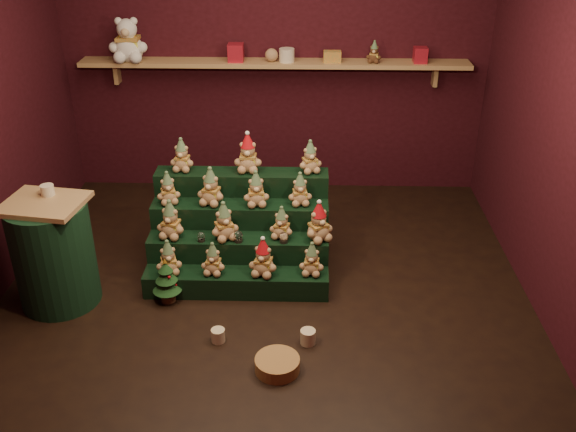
{
  "coord_description": "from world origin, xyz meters",
  "views": [
    {
      "loc": [
        0.29,
        -4.01,
        2.84
      ],
      "look_at": [
        0.17,
        0.25,
        0.56
      ],
      "focal_mm": 40.0,
      "sensor_mm": 36.0,
      "label": 1
    }
  ],
  "objects_px": {
    "mini_christmas_tree": "(167,280)",
    "mug_right": "(308,337)",
    "snow_globe_a": "(201,237)",
    "snow_globe_b": "(238,236)",
    "wicker_basket": "(277,364)",
    "snow_globe_c": "(284,237)",
    "white_bear": "(127,34)",
    "mug_left": "(218,335)",
    "side_table": "(54,253)",
    "riser_tier_front": "(236,283)",
    "brown_bear": "(374,52)"
  },
  "relations": [
    {
      "from": "snow_globe_b",
      "to": "side_table",
      "type": "height_order",
      "value": "side_table"
    },
    {
      "from": "snow_globe_b",
      "to": "mini_christmas_tree",
      "type": "xyz_separation_m",
      "value": [
        -0.51,
        -0.28,
        -0.23
      ]
    },
    {
      "from": "mug_left",
      "to": "mug_right",
      "type": "distance_m",
      "value": 0.62
    },
    {
      "from": "side_table",
      "to": "white_bear",
      "type": "bearing_deg",
      "value": 92.8
    },
    {
      "from": "snow_globe_b",
      "to": "brown_bear",
      "type": "distance_m",
      "value": 2.22
    },
    {
      "from": "riser_tier_front",
      "to": "wicker_basket",
      "type": "distance_m",
      "value": 0.93
    },
    {
      "from": "mug_right",
      "to": "snow_globe_b",
      "type": "bearing_deg",
      "value": 125.71
    },
    {
      "from": "mug_left",
      "to": "mug_right",
      "type": "bearing_deg",
      "value": -0.47
    },
    {
      "from": "riser_tier_front",
      "to": "wicker_basket",
      "type": "height_order",
      "value": "riser_tier_front"
    },
    {
      "from": "side_table",
      "to": "snow_globe_b",
      "type": "bearing_deg",
      "value": 20.88
    },
    {
      "from": "wicker_basket",
      "to": "mug_right",
      "type": "bearing_deg",
      "value": 54.5
    },
    {
      "from": "mug_right",
      "to": "snow_globe_a",
      "type": "bearing_deg",
      "value": 137.73
    },
    {
      "from": "snow_globe_a",
      "to": "snow_globe_b",
      "type": "relative_size",
      "value": 0.84
    },
    {
      "from": "white_bear",
      "to": "mug_left",
      "type": "bearing_deg",
      "value": -68.91
    },
    {
      "from": "snow_globe_c",
      "to": "mini_christmas_tree",
      "type": "relative_size",
      "value": 0.24
    },
    {
      "from": "snow_globe_b",
      "to": "wicker_basket",
      "type": "relative_size",
      "value": 0.31
    },
    {
      "from": "mini_christmas_tree",
      "to": "brown_bear",
      "type": "bearing_deg",
      "value": 49.53
    },
    {
      "from": "wicker_basket",
      "to": "riser_tier_front",
      "type": "bearing_deg",
      "value": 111.98
    },
    {
      "from": "mug_right",
      "to": "wicker_basket",
      "type": "bearing_deg",
      "value": -125.5
    },
    {
      "from": "riser_tier_front",
      "to": "white_bear",
      "type": "height_order",
      "value": "white_bear"
    },
    {
      "from": "snow_globe_c",
      "to": "snow_globe_b",
      "type": "bearing_deg",
      "value": 180.0
    },
    {
      "from": "mug_right",
      "to": "brown_bear",
      "type": "distance_m",
      "value": 2.8
    },
    {
      "from": "wicker_basket",
      "to": "white_bear",
      "type": "bearing_deg",
      "value": 118.81
    },
    {
      "from": "side_table",
      "to": "mini_christmas_tree",
      "type": "height_order",
      "value": "side_table"
    },
    {
      "from": "snow_globe_a",
      "to": "snow_globe_b",
      "type": "xyz_separation_m",
      "value": [
        0.28,
        0.0,
        0.01
      ]
    },
    {
      "from": "white_bear",
      "to": "snow_globe_a",
      "type": "bearing_deg",
      "value": -65.46
    },
    {
      "from": "mug_left",
      "to": "brown_bear",
      "type": "relative_size",
      "value": 0.5
    },
    {
      "from": "riser_tier_front",
      "to": "mini_christmas_tree",
      "type": "height_order",
      "value": "mini_christmas_tree"
    },
    {
      "from": "snow_globe_a",
      "to": "snow_globe_b",
      "type": "bearing_deg",
      "value": 0.0
    },
    {
      "from": "snow_globe_b",
      "to": "mini_christmas_tree",
      "type": "distance_m",
      "value": 0.63
    },
    {
      "from": "side_table",
      "to": "brown_bear",
      "type": "distance_m",
      "value": 3.26
    },
    {
      "from": "side_table",
      "to": "wicker_basket",
      "type": "xyz_separation_m",
      "value": [
        1.66,
        -0.74,
        -0.37
      ]
    },
    {
      "from": "snow_globe_a",
      "to": "wicker_basket",
      "type": "height_order",
      "value": "snow_globe_a"
    },
    {
      "from": "mini_christmas_tree",
      "to": "mug_left",
      "type": "distance_m",
      "value": 0.65
    },
    {
      "from": "white_bear",
      "to": "side_table",
      "type": "bearing_deg",
      "value": -98.4
    },
    {
      "from": "side_table",
      "to": "wicker_basket",
      "type": "height_order",
      "value": "side_table"
    },
    {
      "from": "snow_globe_b",
      "to": "white_bear",
      "type": "height_order",
      "value": "white_bear"
    },
    {
      "from": "mug_right",
      "to": "white_bear",
      "type": "relative_size",
      "value": 0.21
    },
    {
      "from": "snow_globe_b",
      "to": "mug_left",
      "type": "bearing_deg",
      "value": -96.15
    },
    {
      "from": "snow_globe_a",
      "to": "snow_globe_c",
      "type": "bearing_deg",
      "value": 0.0
    },
    {
      "from": "snow_globe_c",
      "to": "brown_bear",
      "type": "xyz_separation_m",
      "value": [
        0.77,
        1.63,
        1.01
      ]
    },
    {
      "from": "snow_globe_b",
      "to": "snow_globe_a",
      "type": "bearing_deg",
      "value": -180.0
    },
    {
      "from": "wicker_basket",
      "to": "white_bear",
      "type": "distance_m",
      "value": 3.39
    },
    {
      "from": "snow_globe_c",
      "to": "wicker_basket",
      "type": "xyz_separation_m",
      "value": [
        -0.01,
        -1.02,
        -0.36
      ]
    },
    {
      "from": "snow_globe_c",
      "to": "white_bear",
      "type": "bearing_deg",
      "value": 131.96
    },
    {
      "from": "side_table",
      "to": "mug_left",
      "type": "relative_size",
      "value": 8.73
    },
    {
      "from": "mini_christmas_tree",
      "to": "side_table",
      "type": "bearing_deg",
      "value": -179.28
    },
    {
      "from": "snow_globe_b",
      "to": "mini_christmas_tree",
      "type": "relative_size",
      "value": 0.25
    },
    {
      "from": "mini_christmas_tree",
      "to": "mug_right",
      "type": "relative_size",
      "value": 3.52
    },
    {
      "from": "snow_globe_c",
      "to": "wicker_basket",
      "type": "height_order",
      "value": "snow_globe_c"
    }
  ]
}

